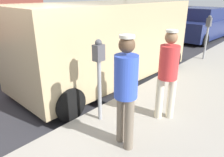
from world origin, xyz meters
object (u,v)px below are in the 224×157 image
parking_meter_far (208,30)px  parked_sedan_ahead (202,25)px  parked_van (108,40)px  pedestrian_in_red (168,70)px  parking_meter_near (99,67)px  pedestrian_in_blue (126,87)px

parking_meter_far → parked_sedan_ahead: (-1.70, 4.22, -0.43)m
parked_van → parked_sedan_ahead: parked_van is taller
pedestrian_in_red → parked_sedan_ahead: bearing=106.5°
parked_sedan_ahead → parking_meter_near: bearing=-79.9°
parking_meter_near → parked_sedan_ahead: parking_meter_near is taller
parking_meter_far → pedestrian_in_red: (0.87, -4.49, -0.08)m
pedestrian_in_red → parked_van: bearing=156.9°
parking_meter_near → parking_meter_far: 5.34m
parked_van → pedestrian_in_red: bearing=-23.1°
parking_meter_near → pedestrian_in_blue: (0.80, -0.28, -0.04)m
parking_meter_far → pedestrian_in_blue: 5.67m
pedestrian_in_blue → parked_sedan_ahead: 10.15m
parking_meter_near → parked_van: (-1.50, 1.86, -0.03)m
pedestrian_in_blue → pedestrian_in_red: 1.13m
pedestrian_in_blue → parked_sedan_ahead: bearing=104.3°
parked_sedan_ahead → parking_meter_far: bearing=-68.0°
pedestrian_in_red → parking_meter_near: bearing=-135.8°
pedestrian_in_red → parked_van: 2.58m
parked_van → parking_meter_far: bearing=66.7°
parking_meter_far → parked_van: bearing=-113.3°
parking_meter_far → pedestrian_in_blue: size_ratio=0.88×
pedestrian_in_blue → parked_sedan_ahead: size_ratio=0.38×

